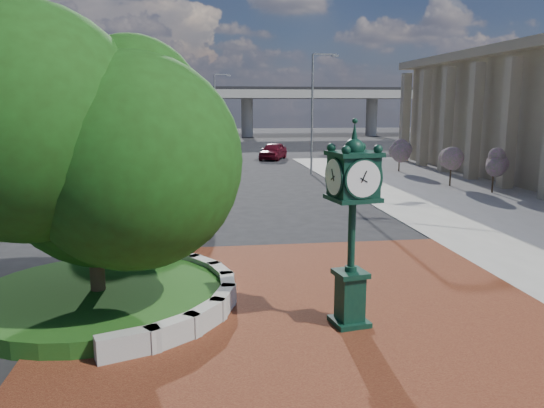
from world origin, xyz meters
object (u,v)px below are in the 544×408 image
(street_lamp_far, at_px, (217,107))
(parked_car, at_px, (273,151))
(post_clock, at_px, (352,217))
(street_lamp_near, at_px, (315,105))

(street_lamp_far, bearing_deg, parked_car, -59.46)
(street_lamp_far, bearing_deg, post_clock, -88.23)
(parked_car, distance_m, street_lamp_far, 10.20)
(post_clock, xyz_separation_m, parked_car, (3.39, 37.01, -1.74))
(post_clock, distance_m, parked_car, 37.21)
(post_clock, relative_size, street_lamp_near, 0.54)
(parked_car, bearing_deg, street_lamp_far, 143.19)
(street_lamp_near, bearing_deg, parked_car, 97.60)
(street_lamp_far, bearing_deg, street_lamp_near, -71.84)
(post_clock, bearing_deg, street_lamp_far, 91.77)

